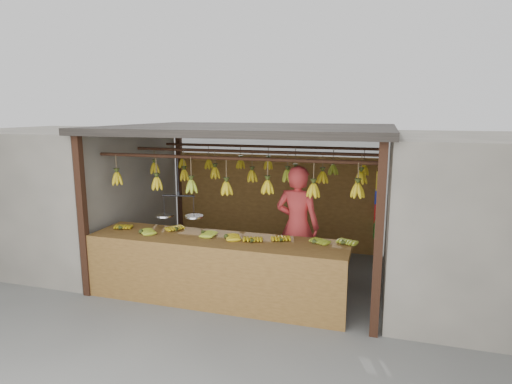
% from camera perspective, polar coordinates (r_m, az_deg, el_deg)
% --- Properties ---
extents(ground, '(80.00, 80.00, 0.00)m').
position_cam_1_polar(ground, '(7.18, -0.70, -10.68)').
color(ground, '#5B5B57').
extents(stall, '(4.30, 3.30, 2.40)m').
position_cam_1_polar(stall, '(7.03, 0.07, 5.43)').
color(stall, black).
rests_on(stall, ground).
extents(neighbor_left, '(3.00, 3.00, 2.30)m').
position_cam_1_polar(neighbor_left, '(8.62, -24.22, -0.05)').
color(neighbor_left, slate).
rests_on(neighbor_left, ground).
extents(neighbor_right, '(3.00, 3.00, 2.30)m').
position_cam_1_polar(neighbor_right, '(6.74, 29.99, -3.36)').
color(neighbor_right, slate).
rests_on(neighbor_right, ground).
extents(counter, '(3.65, 0.82, 0.96)m').
position_cam_1_polar(counter, '(5.89, -5.58, -8.22)').
color(counter, brown).
rests_on(counter, ground).
extents(hanging_bananas, '(3.60, 2.23, 0.39)m').
position_cam_1_polar(hanging_bananas, '(6.75, -0.70, 2.29)').
color(hanging_bananas, '#B79913').
rests_on(hanging_bananas, ground).
extents(balance_scale, '(0.68, 0.33, 0.87)m').
position_cam_1_polar(balance_scale, '(6.21, -10.22, -2.71)').
color(balance_scale, black).
rests_on(balance_scale, ground).
extents(vendor, '(0.72, 0.53, 1.84)m').
position_cam_1_polar(vendor, '(6.46, 5.54, -4.58)').
color(vendor, '#BF3333').
rests_on(vendor, ground).
extents(bag_bundles, '(0.08, 0.26, 1.21)m').
position_cam_1_polar(bag_bundles, '(7.90, 15.88, -1.65)').
color(bag_bundles, yellow).
rests_on(bag_bundles, ground).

